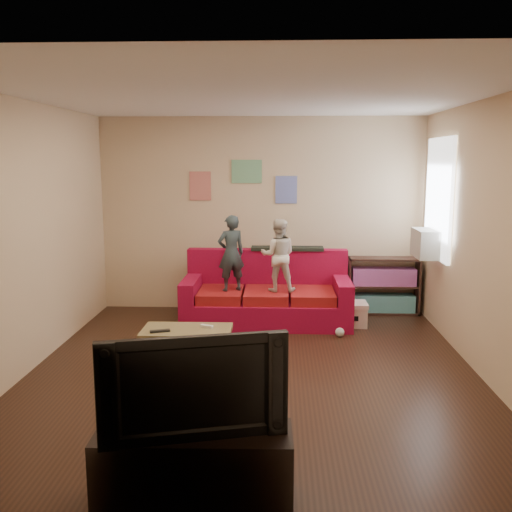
{
  "coord_description": "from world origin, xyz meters",
  "views": [
    {
      "loc": [
        0.26,
        -5.47,
        2.12
      ],
      "look_at": [
        0.0,
        0.8,
        1.05
      ],
      "focal_mm": 40.0,
      "sensor_mm": 36.0,
      "label": 1
    }
  ],
  "objects_px": {
    "coffee_table": "(187,334)",
    "file_box": "(349,314)",
    "sofa": "(267,298)",
    "tv_stand": "(194,466)",
    "bookshelf": "(383,289)",
    "television": "(193,382)",
    "child_a": "(231,253)",
    "child_b": "(278,255)"
  },
  "relations": [
    {
      "from": "coffee_table",
      "to": "file_box",
      "type": "relative_size",
      "value": 2.04
    },
    {
      "from": "file_box",
      "to": "sofa",
      "type": "bearing_deg",
      "value": 171.56
    },
    {
      "from": "sofa",
      "to": "tv_stand",
      "type": "distance_m",
      "value": 4.06
    },
    {
      "from": "bookshelf",
      "to": "television",
      "type": "bearing_deg",
      "value": -113.48
    },
    {
      "from": "coffee_table",
      "to": "file_box",
      "type": "xyz_separation_m",
      "value": [
        1.85,
        1.57,
        -0.19
      ]
    },
    {
      "from": "file_box",
      "to": "television",
      "type": "distance_m",
      "value": 4.18
    },
    {
      "from": "bookshelf",
      "to": "television",
      "type": "relative_size",
      "value": 0.87
    },
    {
      "from": "child_a",
      "to": "bookshelf",
      "type": "height_order",
      "value": "child_a"
    },
    {
      "from": "coffee_table",
      "to": "television",
      "type": "bearing_deg",
      "value": -79.72
    },
    {
      "from": "child_a",
      "to": "television",
      "type": "xyz_separation_m",
      "value": [
        0.09,
        -3.87,
        -0.16
      ]
    },
    {
      "from": "bookshelf",
      "to": "tv_stand",
      "type": "xyz_separation_m",
      "value": [
        -1.96,
        -4.51,
        -0.12
      ]
    },
    {
      "from": "bookshelf",
      "to": "file_box",
      "type": "height_order",
      "value": "bookshelf"
    },
    {
      "from": "sofa",
      "to": "child_b",
      "type": "bearing_deg",
      "value": -49.63
    },
    {
      "from": "child_b",
      "to": "tv_stand",
      "type": "height_order",
      "value": "child_b"
    },
    {
      "from": "bookshelf",
      "to": "child_a",
      "type": "bearing_deg",
      "value": -162.55
    },
    {
      "from": "sofa",
      "to": "child_b",
      "type": "distance_m",
      "value": 0.64
    },
    {
      "from": "sofa",
      "to": "file_box",
      "type": "xyz_separation_m",
      "value": [
        1.07,
        -0.16,
        -0.16
      ]
    },
    {
      "from": "file_box",
      "to": "tv_stand",
      "type": "height_order",
      "value": "tv_stand"
    },
    {
      "from": "bookshelf",
      "to": "file_box",
      "type": "bearing_deg",
      "value": -130.31
    },
    {
      "from": "coffee_table",
      "to": "television",
      "type": "distance_m",
      "value": 2.39
    },
    {
      "from": "child_b",
      "to": "child_a",
      "type": "bearing_deg",
      "value": -0.15
    },
    {
      "from": "tv_stand",
      "to": "bookshelf",
      "type": "bearing_deg",
      "value": 64.83
    },
    {
      "from": "coffee_table",
      "to": "sofa",
      "type": "bearing_deg",
      "value": 65.72
    },
    {
      "from": "child_b",
      "to": "tv_stand",
      "type": "bearing_deg",
      "value": 82.37
    },
    {
      "from": "tv_stand",
      "to": "child_b",
      "type": "bearing_deg",
      "value": 80.84
    },
    {
      "from": "file_box",
      "to": "tv_stand",
      "type": "relative_size",
      "value": 0.36
    },
    {
      "from": "child_a",
      "to": "bookshelf",
      "type": "relative_size",
      "value": 0.99
    },
    {
      "from": "child_a",
      "to": "coffee_table",
      "type": "height_order",
      "value": "child_a"
    },
    {
      "from": "sofa",
      "to": "bookshelf",
      "type": "distance_m",
      "value": 1.67
    },
    {
      "from": "sofa",
      "to": "child_a",
      "type": "xyz_separation_m",
      "value": [
        -0.45,
        -0.17,
        0.62
      ]
    },
    {
      "from": "television",
      "to": "coffee_table",
      "type": "bearing_deg",
      "value": 86.27
    },
    {
      "from": "sofa",
      "to": "file_box",
      "type": "bearing_deg",
      "value": -8.44
    },
    {
      "from": "bookshelf",
      "to": "file_box",
      "type": "distance_m",
      "value": 0.85
    },
    {
      "from": "coffee_table",
      "to": "tv_stand",
      "type": "bearing_deg",
      "value": -79.72
    },
    {
      "from": "child_a",
      "to": "television",
      "type": "relative_size",
      "value": 0.86
    },
    {
      "from": "sofa",
      "to": "coffee_table",
      "type": "relative_size",
      "value": 2.38
    },
    {
      "from": "file_box",
      "to": "tv_stand",
      "type": "xyz_separation_m",
      "value": [
        -1.43,
        -3.88,
        0.07
      ]
    },
    {
      "from": "child_a",
      "to": "child_b",
      "type": "height_order",
      "value": "child_a"
    },
    {
      "from": "child_b",
      "to": "bookshelf",
      "type": "height_order",
      "value": "child_b"
    },
    {
      "from": "child_b",
      "to": "coffee_table",
      "type": "relative_size",
      "value": 1.02
    },
    {
      "from": "sofa",
      "to": "child_a",
      "type": "bearing_deg",
      "value": -158.98
    },
    {
      "from": "coffee_table",
      "to": "television",
      "type": "xyz_separation_m",
      "value": [
        0.42,
        -2.31,
        0.43
      ]
    }
  ]
}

